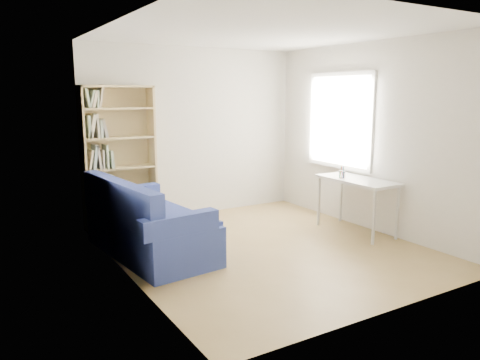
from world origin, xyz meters
name	(u,v)px	position (x,y,z in m)	size (l,w,h in m)	color
ground	(265,248)	(0.00, 0.00, 0.00)	(4.00, 4.00, 0.00)	olive
room_shell	(272,116)	(0.10, 0.03, 1.64)	(3.54, 4.04, 2.62)	silver
sofa	(147,225)	(-1.33, 0.56, 0.35)	(1.09, 1.96, 0.92)	navy
bookshelf	(119,164)	(-1.25, 1.83, 0.92)	(1.01, 0.31, 2.01)	tan
desk	(357,185)	(1.46, -0.07, 0.67)	(0.53, 1.16, 0.75)	silver
pen_cup	(342,173)	(1.34, 0.09, 0.81)	(0.09, 0.09, 0.17)	white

